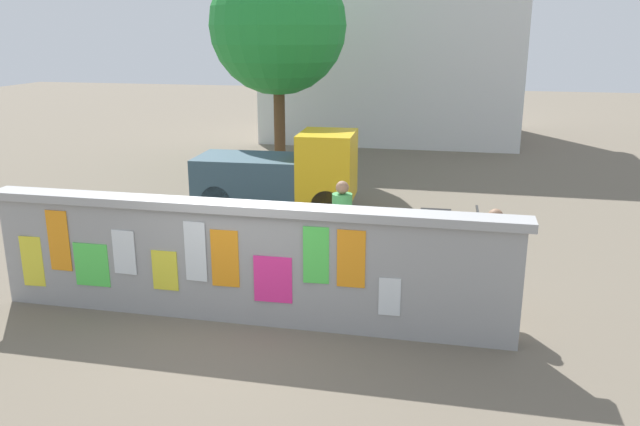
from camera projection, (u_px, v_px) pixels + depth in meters
name	position (u px, v px, depth m)	size (l,w,h in m)	color
ground	(345.00, 190.00, 16.81)	(60.00, 60.00, 0.00)	#6B6051
poster_wall	(244.00, 261.00, 9.05)	(7.71, 0.42, 1.75)	#979797
auto_rickshaw_truck	(284.00, 173.00, 14.63)	(3.66, 1.66, 1.85)	black
motorcycle	(444.00, 228.00, 12.03)	(1.90, 0.56, 0.87)	black
bicycle_near	(248.00, 250.00, 11.11)	(1.70, 0.44, 0.95)	black
bicycle_far	(127.00, 240.00, 11.65)	(1.69, 0.47, 0.95)	black
person_walking	(493.00, 252.00, 9.19)	(0.48, 0.48, 1.62)	#BF6626
person_bystander	(342.00, 218.00, 10.84)	(0.47, 0.47, 1.62)	#D83F72
tree_roadside	(278.00, 26.00, 17.89)	(3.84, 3.84, 6.06)	brown
building_background	(396.00, 43.00, 24.52)	(9.47, 6.55, 7.05)	silver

